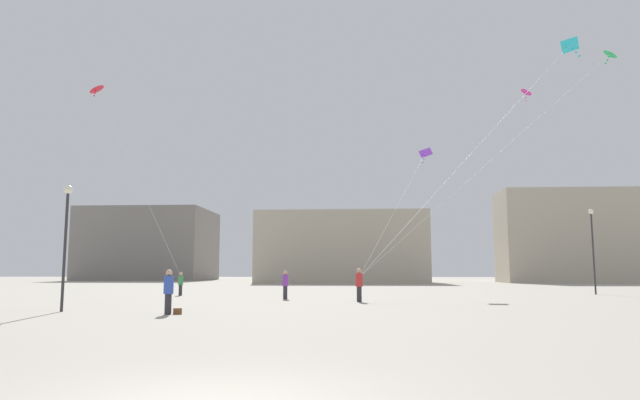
{
  "coord_description": "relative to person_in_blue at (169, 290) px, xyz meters",
  "views": [
    {
      "loc": [
        1.9,
        -7.3,
        1.66
      ],
      "look_at": [
        0.0,
        18.0,
        4.84
      ],
      "focal_mm": 31.82,
      "sensor_mm": 36.0,
      "label": 1
    }
  ],
  "objects": [
    {
      "name": "person_in_blue",
      "position": [
        0.0,
        0.0,
        0.0
      ],
      "size": [
        0.37,
        0.37,
        1.72
      ],
      "rotation": [
        0.0,
        0.0,
        2.18
      ],
      "color": "#2D2D33",
      "rests_on": "ground_plane"
    },
    {
      "name": "person_in_green",
      "position": [
        -4.92,
        16.59,
        -0.08
      ],
      "size": [
        0.34,
        0.34,
        1.57
      ],
      "rotation": [
        0.0,
        0.0,
        5.63
      ],
      "color": "#2D2D33",
      "rests_on": "ground_plane"
    },
    {
      "name": "person_in_red",
      "position": [
        7.27,
        9.43,
        0.05
      ],
      "size": [
        0.39,
        0.39,
        1.8
      ],
      "rotation": [
        0.0,
        0.0,
        5.47
      ],
      "color": "#2D2D33",
      "rests_on": "ground_plane"
    },
    {
      "name": "person_in_purple",
      "position": [
        2.89,
        12.04,
        -0.02
      ],
      "size": [
        0.37,
        0.37,
        1.68
      ],
      "rotation": [
        0.0,
        0.0,
        1.45
      ],
      "color": "#2D2D33",
      "rests_on": "ground_plane"
    },
    {
      "name": "kite_crimson_diamond",
      "position": [
        -9.84,
        13.31,
        12.47
      ],
      "size": [
        5.57,
        3.92,
        12.6
      ],
      "color": "red"
    },
    {
      "name": "kite_emerald_diamond",
      "position": [
        20.89,
        9.79,
        12.32
      ],
      "size": [
        14.57,
        1.01,
        12.66
      ],
      "color": "green"
    },
    {
      "name": "kite_magenta_diamond",
      "position": [
        20.4,
        23.28,
        14.63
      ],
      "size": [
        13.96,
        14.74,
        14.99
      ],
      "color": "#D12899"
    },
    {
      "name": "kite_cyan_delta",
      "position": [
        17.57,
        6.61,
        11.56
      ],
      "size": [
        11.31,
        3.52,
        11.89
      ],
      "color": "#1EB2C6"
    },
    {
      "name": "kite_violet_delta",
      "position": [
        11.96,
        19.22,
        9.0
      ],
      "size": [
        5.48,
        10.71,
        9.22
      ],
      "color": "purple"
    },
    {
      "name": "building_left_hall",
      "position": [
        -31.42,
        79.83,
        5.42
      ],
      "size": [
        21.83,
        18.19,
        12.72
      ],
      "color": "gray",
      "rests_on": "ground_plane"
    },
    {
      "name": "building_centre_hall",
      "position": [
        4.58,
        60.71,
        4.01
      ],
      "size": [
        23.81,
        13.39,
        9.9
      ],
      "color": "#B2A893",
      "rests_on": "ground_plane"
    },
    {
      "name": "building_right_hall",
      "position": [
        40.58,
        62.18,
        5.64
      ],
      "size": [
        26.6,
        8.61,
        13.17
      ],
      "color": "#B2A893",
      "rests_on": "ground_plane"
    },
    {
      "name": "lamppost_east",
      "position": [
        -4.88,
        1.18,
        2.55
      ],
      "size": [
        0.36,
        0.36,
        5.25
      ],
      "color": "#2D2D30",
      "rests_on": "ground_plane"
    },
    {
      "name": "lamppost_west",
      "position": [
        23.97,
        20.49,
        3.04
      ],
      "size": [
        0.36,
        0.36,
        6.1
      ],
      "color": "#2D2D30",
      "rests_on": "ground_plane"
    },
    {
      "name": "handbag_beside_flyer",
      "position": [
        0.35,
        0.1,
        -0.82
      ],
      "size": [
        0.34,
        0.21,
        0.24
      ],
      "primitive_type": "cube",
      "rotation": [
        0.0,
        0.0,
        3.36
      ],
      "color": "brown",
      "rests_on": "ground_plane"
    }
  ]
}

